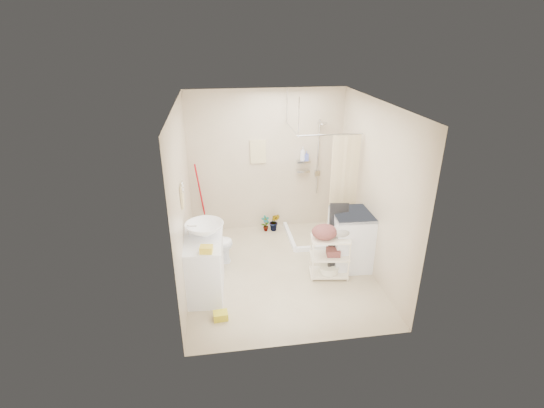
{
  "coord_description": "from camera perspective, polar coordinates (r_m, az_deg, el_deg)",
  "views": [
    {
      "loc": [
        -0.9,
        -5.19,
        3.46
      ],
      "look_at": [
        -0.1,
        0.25,
        1.05
      ],
      "focal_mm": 26.0,
      "sensor_mm": 36.0,
      "label": 1
    }
  ],
  "objects": [
    {
      "name": "toilet",
      "position": [
        6.43,
        -8.63,
        -5.8
      ],
      "size": [
        0.68,
        0.43,
        0.66
      ],
      "primitive_type": "imported",
      "rotation": [
        0.0,
        0.0,
        1.67
      ],
      "color": "white",
      "rests_on": "ground"
    },
    {
      "name": "ceiling",
      "position": [
        5.34,
        1.46,
        14.35
      ],
      "size": [
        2.8,
        3.2,
        0.04
      ],
      "primitive_type": "cube",
      "color": "silver",
      "rests_on": "ground"
    },
    {
      "name": "laundry_rack",
      "position": [
        6.05,
        8.37,
        -7.06
      ],
      "size": [
        0.62,
        0.41,
        0.79
      ],
      "primitive_type": null,
      "rotation": [
        0.0,
        0.0,
        -0.14
      ],
      "color": "white",
      "rests_on": "ground"
    },
    {
      "name": "ironing_board",
      "position": [
        6.15,
        9.57,
        -4.85
      ],
      "size": [
        0.33,
        0.15,
        1.12
      ],
      "primitive_type": null,
      "rotation": [
        0.0,
        0.0,
        0.18
      ],
      "color": "black",
      "rests_on": "ground"
    },
    {
      "name": "shampoo_bottle_a",
      "position": [
        7.17,
        4.48,
        7.26
      ],
      "size": [
        0.12,
        0.12,
        0.25
      ],
      "primitive_type": "imported",
      "rotation": [
        0.0,
        0.0,
        -0.28
      ],
      "color": "silver",
      "rests_on": "shower"
    },
    {
      "name": "hanging_towel",
      "position": [
        7.09,
        -2.03,
        7.57
      ],
      "size": [
        0.28,
        0.03,
        0.42
      ],
      "primitive_type": "cube",
      "color": "beige",
      "rests_on": "wall_back"
    },
    {
      "name": "tp_holder",
      "position": [
        5.93,
        -11.92,
        -4.45
      ],
      "size": [
        0.08,
        0.12,
        0.14
      ],
      "primitive_type": null,
      "color": "white",
      "rests_on": "wall_left"
    },
    {
      "name": "sink",
      "position": [
        5.53,
        -9.73,
        -3.63
      ],
      "size": [
        0.59,
        0.59,
        0.18
      ],
      "primitive_type": "imported",
      "rotation": [
        0.0,
        0.0,
        -0.11
      ],
      "color": "white",
      "rests_on": "vanity"
    },
    {
      "name": "wall_front",
      "position": [
        4.29,
        4.95,
        -6.75
      ],
      "size": [
        2.8,
        0.04,
        2.6
      ],
      "primitive_type": "cube",
      "color": "beige",
      "rests_on": "ground"
    },
    {
      "name": "vanity",
      "position": [
        5.73,
        -9.83,
        -8.68
      ],
      "size": [
        0.61,
        1.02,
        0.87
      ],
      "primitive_type": "cube",
      "rotation": [
        0.0,
        0.0,
        -0.06
      ],
      "color": "white",
      "rests_on": "ground"
    },
    {
      "name": "wall_back",
      "position": [
        7.18,
        -0.83,
        6.13
      ],
      "size": [
        2.8,
        0.04,
        2.6
      ],
      "primitive_type": "cube",
      "color": "beige",
      "rests_on": "ground"
    },
    {
      "name": "shower",
      "position": [
        6.91,
        6.8,
        3.06
      ],
      "size": [
        1.1,
        1.1,
        2.1
      ],
      "primitive_type": null,
      "color": "white",
      "rests_on": "ground"
    },
    {
      "name": "towel_ring",
      "position": [
        5.39,
        -12.91,
        1.34
      ],
      "size": [
        0.04,
        0.22,
        0.34
      ],
      "primitive_type": null,
      "color": "#D9C488",
      "rests_on": "wall_left"
    },
    {
      "name": "shampoo_bottle_b",
      "position": [
        7.19,
        5.02,
        6.94
      ],
      "size": [
        0.1,
        0.1,
        0.17
      ],
      "primitive_type": "imported",
      "rotation": [
        0.0,
        0.0,
        -0.26
      ],
      "color": "#4B58AE",
      "rests_on": "shower"
    },
    {
      "name": "potted_plant_a",
      "position": [
        7.41,
        -0.95,
        -2.84
      ],
      "size": [
        0.19,
        0.16,
        0.31
      ],
      "primitive_type": "imported",
      "rotation": [
        0.0,
        0.0,
        0.35
      ],
      "color": "brown",
      "rests_on": "ground"
    },
    {
      "name": "floor_basket",
      "position": [
        5.39,
        -7.46,
        -15.57
      ],
      "size": [
        0.28,
        0.23,
        0.15
      ],
      "primitive_type": "cube",
      "rotation": [
        0.0,
        0.0,
        0.08
      ],
      "color": "gold",
      "rests_on": "ground"
    },
    {
      "name": "counter_basket",
      "position": [
        5.14,
        -9.49,
        -6.48
      ],
      "size": [
        0.18,
        0.15,
        0.09
      ],
      "primitive_type": "cube",
      "rotation": [
        0.0,
        0.0,
        -0.15
      ],
      "color": "gold",
      "rests_on": "vanity"
    },
    {
      "name": "wall_right",
      "position": [
        6.07,
        14.47,
        2.02
      ],
      "size": [
        0.04,
        3.2,
        2.6
      ],
      "primitive_type": "cube",
      "color": "beige",
      "rests_on": "ground"
    },
    {
      "name": "potted_plant_b",
      "position": [
        7.42,
        0.37,
        -2.6
      ],
      "size": [
        0.24,
        0.22,
        0.36
      ],
      "primitive_type": "imported",
      "rotation": [
        0.0,
        0.0,
        -0.34
      ],
      "color": "#955935",
      "rests_on": "ground"
    },
    {
      "name": "washing_machine",
      "position": [
        6.36,
        11.43,
        -5.02
      ],
      "size": [
        0.66,
        0.68,
        0.92
      ],
      "primitive_type": "cube",
      "rotation": [
        0.0,
        0.0,
        -0.04
      ],
      "color": "silver",
      "rests_on": "ground"
    },
    {
      "name": "wall_left",
      "position": [
        5.64,
        -12.83,
        0.49
      ],
      "size": [
        0.04,
        3.2,
        2.6
      ],
      "primitive_type": "cube",
      "color": "beige",
      "rests_on": "ground"
    },
    {
      "name": "floor",
      "position": [
        6.3,
        1.21,
        -9.68
      ],
      "size": [
        3.2,
        3.2,
        0.0
      ],
      "primitive_type": "plane",
      "color": "beige",
      "rests_on": "ground"
    },
    {
      "name": "mop",
      "position": [
        7.27,
        -10.59,
        0.81
      ],
      "size": [
        0.16,
        0.16,
        1.38
      ],
      "primitive_type": null,
      "rotation": [
        0.0,
        0.0,
        0.22
      ],
      "color": "#B10611",
      "rests_on": "ground"
    }
  ]
}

